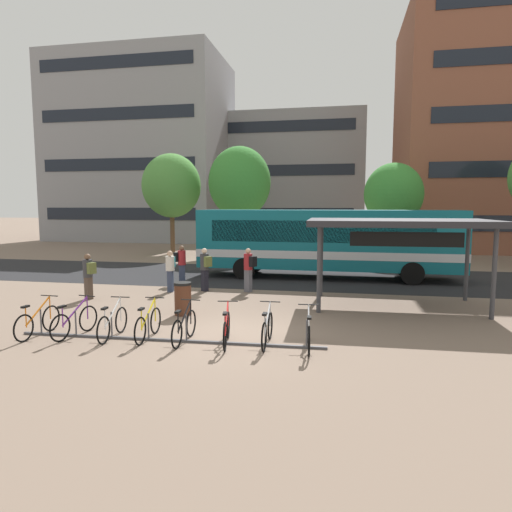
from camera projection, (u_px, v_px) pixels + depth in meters
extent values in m
plane|color=#7A6656|center=(230.00, 336.00, 11.64)|extent=(200.00, 200.00, 0.00)
cube|color=#232326|center=(281.00, 276.00, 21.44)|extent=(80.00, 7.20, 0.01)
cube|color=#0F6070|center=(327.00, 239.00, 20.82)|extent=(12.03, 2.68, 2.70)
cube|color=silver|center=(326.00, 253.00, 20.90)|extent=(12.05, 2.70, 0.36)
cube|color=black|center=(452.00, 215.00, 19.61)|extent=(1.03, 2.31, 0.40)
cube|color=black|center=(464.00, 235.00, 19.60)|extent=(0.10, 2.19, 1.40)
cube|color=black|center=(322.00, 229.00, 22.05)|extent=(9.84, 0.17, 0.97)
cube|color=black|center=(319.00, 232.00, 19.63)|extent=(9.84, 0.17, 0.97)
cylinder|color=black|center=(405.00, 266.00, 21.36)|extent=(1.00, 0.31, 1.00)
cylinder|color=black|center=(412.00, 273.00, 19.11)|extent=(1.00, 0.31, 1.00)
cylinder|color=black|center=(254.00, 262.00, 22.85)|extent=(1.00, 0.31, 1.00)
cylinder|color=black|center=(244.00, 268.00, 20.60)|extent=(1.00, 0.31, 1.00)
cube|color=#47474C|center=(168.00, 340.00, 11.19)|extent=(7.97, 0.33, 0.06)
cylinder|color=#47474C|center=(41.00, 322.00, 11.71)|extent=(0.04, 0.04, 0.70)
cylinder|color=#47474C|center=(76.00, 324.00, 11.55)|extent=(0.04, 0.04, 0.70)
cylinder|color=#47474C|center=(112.00, 325.00, 11.39)|extent=(0.04, 0.04, 0.70)
cylinder|color=#47474C|center=(148.00, 327.00, 11.24)|extent=(0.04, 0.04, 0.70)
cylinder|color=#47474C|center=(186.00, 329.00, 11.08)|extent=(0.04, 0.04, 0.70)
cylinder|color=#47474C|center=(225.00, 330.00, 10.92)|extent=(0.04, 0.04, 0.70)
cylinder|color=#47474C|center=(265.00, 332.00, 10.76)|extent=(0.04, 0.04, 0.70)
cylinder|color=#47474C|center=(307.00, 334.00, 10.60)|extent=(0.04, 0.04, 0.70)
torus|color=black|center=(51.00, 318.00, 12.10)|extent=(0.07, 0.71, 0.70)
torus|color=black|center=(24.00, 328.00, 11.11)|extent=(0.07, 0.71, 0.70)
cube|color=orange|center=(38.00, 311.00, 11.59)|extent=(0.07, 0.92, 0.58)
cylinder|color=orange|center=(26.00, 317.00, 11.18)|extent=(0.03, 0.03, 0.55)
cube|color=black|center=(25.00, 307.00, 11.15)|extent=(0.11, 0.22, 0.05)
cylinder|color=orange|center=(50.00, 307.00, 12.04)|extent=(0.03, 0.03, 0.65)
cylinder|color=black|center=(49.00, 296.00, 12.01)|extent=(0.52, 0.05, 0.03)
torus|color=black|center=(88.00, 318.00, 12.08)|extent=(0.15, 0.70, 0.70)
torus|color=black|center=(60.00, 328.00, 11.12)|extent=(0.15, 0.70, 0.70)
cube|color=#702893|center=(75.00, 311.00, 11.58)|extent=(0.18, 0.91, 0.58)
cylinder|color=#702893|center=(63.00, 317.00, 11.19)|extent=(0.03, 0.03, 0.55)
cube|color=black|center=(62.00, 307.00, 11.16)|extent=(0.13, 0.23, 0.05)
cylinder|color=#702893|center=(87.00, 307.00, 12.02)|extent=(0.04, 0.04, 0.65)
cylinder|color=black|center=(87.00, 296.00, 11.99)|extent=(0.52, 0.11, 0.03)
torus|color=black|center=(121.00, 320.00, 11.92)|extent=(0.09, 0.71, 0.70)
torus|color=black|center=(103.00, 330.00, 10.92)|extent=(0.09, 0.71, 0.70)
cube|color=silver|center=(113.00, 313.00, 11.41)|extent=(0.09, 0.92, 0.58)
cylinder|color=silver|center=(105.00, 319.00, 10.99)|extent=(0.03, 0.03, 0.55)
cube|color=black|center=(105.00, 308.00, 10.96)|extent=(0.11, 0.23, 0.05)
cylinder|color=silver|center=(121.00, 309.00, 11.87)|extent=(0.03, 0.03, 0.65)
cylinder|color=black|center=(120.00, 297.00, 11.83)|extent=(0.52, 0.06, 0.03)
torus|color=black|center=(156.00, 321.00, 11.85)|extent=(0.07, 0.71, 0.70)
torus|color=black|center=(140.00, 331.00, 10.85)|extent=(0.07, 0.71, 0.70)
cube|color=yellow|center=(148.00, 313.00, 11.34)|extent=(0.07, 0.92, 0.58)
cylinder|color=yellow|center=(141.00, 320.00, 10.92)|extent=(0.03, 0.03, 0.55)
cube|color=black|center=(141.00, 309.00, 10.89)|extent=(0.11, 0.22, 0.05)
cylinder|color=yellow|center=(155.00, 309.00, 11.80)|extent=(0.03, 0.03, 0.65)
cylinder|color=black|center=(155.00, 298.00, 11.76)|extent=(0.52, 0.05, 0.03)
torus|color=black|center=(191.00, 323.00, 11.58)|extent=(0.04, 0.70, 0.70)
torus|color=black|center=(177.00, 334.00, 10.58)|extent=(0.04, 0.70, 0.70)
cube|color=black|center=(184.00, 316.00, 11.06)|extent=(0.03, 0.92, 0.58)
cylinder|color=black|center=(178.00, 322.00, 10.65)|extent=(0.03, 0.03, 0.55)
cube|color=black|center=(178.00, 312.00, 10.62)|extent=(0.10, 0.22, 0.05)
cylinder|color=black|center=(191.00, 312.00, 11.52)|extent=(0.03, 0.03, 0.65)
cylinder|color=black|center=(190.00, 300.00, 11.49)|extent=(0.52, 0.03, 0.03)
torus|color=black|center=(228.00, 325.00, 11.41)|extent=(0.17, 0.70, 0.70)
torus|color=black|center=(225.00, 337.00, 10.40)|extent=(0.17, 0.70, 0.70)
cube|color=red|center=(227.00, 318.00, 10.89)|extent=(0.20, 0.91, 0.58)
cylinder|color=red|center=(225.00, 324.00, 10.47)|extent=(0.03, 0.03, 0.55)
cube|color=black|center=(225.00, 314.00, 10.44)|extent=(0.14, 0.23, 0.05)
cylinder|color=red|center=(228.00, 313.00, 11.36)|extent=(0.04, 0.04, 0.65)
cylinder|color=black|center=(228.00, 301.00, 11.32)|extent=(0.52, 0.12, 0.03)
torus|color=black|center=(270.00, 326.00, 11.35)|extent=(0.06, 0.70, 0.70)
torus|color=black|center=(264.00, 337.00, 10.35)|extent=(0.06, 0.70, 0.70)
cube|color=#B7BABF|center=(267.00, 318.00, 10.84)|extent=(0.05, 0.92, 0.58)
cylinder|color=#B7BABF|center=(265.00, 325.00, 10.42)|extent=(0.03, 0.03, 0.55)
cube|color=black|center=(265.00, 314.00, 10.39)|extent=(0.10, 0.22, 0.05)
cylinder|color=#B7BABF|center=(270.00, 314.00, 11.30)|extent=(0.03, 0.03, 0.65)
cylinder|color=black|center=(270.00, 302.00, 11.26)|extent=(0.52, 0.04, 0.03)
torus|color=black|center=(308.00, 329.00, 11.03)|extent=(0.11, 0.71, 0.70)
torus|color=black|center=(309.00, 342.00, 10.02)|extent=(0.11, 0.71, 0.70)
cube|color=#B7BABF|center=(309.00, 322.00, 10.51)|extent=(0.11, 0.92, 0.58)
cylinder|color=#B7BABF|center=(309.00, 329.00, 10.09)|extent=(0.03, 0.03, 0.55)
cube|color=black|center=(309.00, 318.00, 10.06)|extent=(0.12, 0.23, 0.05)
cylinder|color=#B7BABF|center=(308.00, 317.00, 10.97)|extent=(0.03, 0.03, 0.65)
cylinder|color=black|center=(309.00, 305.00, 10.94)|extent=(0.52, 0.07, 0.03)
cylinder|color=#38383D|center=(319.00, 270.00, 14.06)|extent=(0.14, 0.14, 2.74)
cylinder|color=#38383D|center=(494.00, 274.00, 13.21)|extent=(0.14, 0.14, 2.74)
cylinder|color=#38383D|center=(321.00, 260.00, 16.71)|extent=(0.14, 0.14, 2.74)
cylinder|color=#38383D|center=(467.00, 263.00, 15.85)|extent=(0.14, 0.14, 2.74)
cube|color=#28282D|center=(399.00, 223.00, 14.79)|extent=(6.04, 3.64, 0.20)
cube|color=black|center=(406.00, 239.00, 13.37)|extent=(3.30, 0.16, 0.44)
cube|color=#47382D|center=(89.00, 288.00, 16.21)|extent=(0.32, 0.30, 0.82)
cylinder|color=#333338|center=(88.00, 268.00, 16.13)|extent=(0.46, 0.46, 0.63)
sphere|color=brown|center=(87.00, 257.00, 16.08)|extent=(0.22, 0.22, 0.22)
cube|color=#56602D|center=(92.00, 268.00, 15.96)|extent=(0.29, 0.33, 0.40)
cube|color=#2D3851|center=(182.00, 274.00, 19.37)|extent=(0.31, 0.27, 0.84)
cylinder|color=maroon|center=(182.00, 258.00, 19.28)|extent=(0.43, 0.43, 0.62)
sphere|color=brown|center=(182.00, 248.00, 19.24)|extent=(0.22, 0.22, 0.22)
cube|color=black|center=(176.00, 257.00, 19.25)|extent=(0.26, 0.32, 0.40)
cube|color=#2D3851|center=(170.00, 281.00, 17.57)|extent=(0.23, 0.29, 0.85)
cylinder|color=beige|center=(170.00, 263.00, 17.49)|extent=(0.38, 0.38, 0.57)
sphere|color=tan|center=(170.00, 253.00, 17.44)|extent=(0.22, 0.22, 0.22)
cube|color=#197075|center=(172.00, 262.00, 17.74)|extent=(0.30, 0.22, 0.40)
cube|color=black|center=(205.00, 280.00, 17.74)|extent=(0.33, 0.32, 0.86)
cylinder|color=#333338|center=(204.00, 262.00, 17.65)|extent=(0.48, 0.48, 0.64)
sphere|color=beige|center=(204.00, 251.00, 17.60)|extent=(0.22, 0.22, 0.22)
cube|color=#56602D|center=(208.00, 262.00, 17.44)|extent=(0.32, 0.33, 0.40)
cube|color=#565660|center=(248.00, 281.00, 17.57)|extent=(0.33, 0.30, 0.89)
cylinder|color=maroon|center=(248.00, 262.00, 17.48)|extent=(0.47, 0.47, 0.63)
sphere|color=tan|center=(248.00, 251.00, 17.44)|extent=(0.22, 0.22, 0.22)
cube|color=black|center=(253.00, 262.00, 17.31)|extent=(0.30, 0.33, 0.40)
cylinder|color=#4C2819|center=(183.00, 300.00, 13.86)|extent=(0.52, 0.52, 0.95)
cylinder|color=black|center=(183.00, 284.00, 13.81)|extent=(0.55, 0.55, 0.08)
cylinder|color=brown|center=(172.00, 233.00, 31.46)|extent=(0.32, 0.32, 2.90)
ellipsoid|color=#4C8E3D|center=(171.00, 186.00, 31.08)|extent=(4.09, 4.09, 4.44)
cylinder|color=brown|center=(240.00, 234.00, 30.04)|extent=(0.32, 0.32, 2.93)
ellipsoid|color=#388433|center=(240.00, 182.00, 29.65)|extent=(4.15, 4.15, 4.75)
cylinder|color=brown|center=(392.00, 240.00, 28.23)|extent=(0.32, 0.32, 2.47)
ellipsoid|color=#388433|center=(394.00, 194.00, 27.90)|extent=(3.65, 3.65, 3.89)
cube|color=gray|center=(143.00, 151.00, 45.02)|extent=(16.61, 10.78, 17.72)
cube|color=black|center=(119.00, 214.00, 40.43)|extent=(14.61, 0.06, 1.10)
cube|color=black|center=(117.00, 164.00, 39.93)|extent=(14.61, 0.06, 1.10)
cube|color=black|center=(116.00, 114.00, 39.43)|extent=(14.61, 0.06, 1.10)
cube|color=black|center=(114.00, 62.00, 38.93)|extent=(14.61, 0.06, 1.10)
cube|color=gray|center=(287.00, 179.00, 51.68)|extent=(17.17, 13.92, 13.01)
cube|color=black|center=(278.00, 213.00, 45.30)|extent=(15.11, 0.06, 1.10)
cube|color=black|center=(278.00, 170.00, 44.81)|extent=(15.11, 0.06, 1.10)
cube|color=black|center=(278.00, 126.00, 44.32)|extent=(15.11, 0.06, 1.10)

